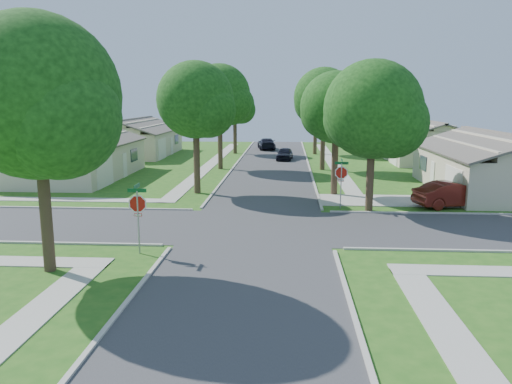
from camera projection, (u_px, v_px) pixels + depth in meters
The scene contains 22 objects.
ground at pixel (257, 227), 25.47m from camera, with size 100.00×100.00×0.00m, color #235617.
road_ns at pixel (257, 227), 25.47m from camera, with size 7.00×100.00×0.02m, color #333335.
sidewalk_ne at pixel (333, 163), 50.58m from camera, with size 1.20×40.00×0.04m, color #9E9B91.
sidewalk_nw at pixel (214, 162), 51.35m from camera, with size 1.20×40.00×0.04m, color #9E9B91.
driveway at pixel (387, 200), 31.94m from camera, with size 8.80×3.60×0.05m, color #9E9B91.
stop_sign_sw at pixel (138, 207), 20.78m from camera, with size 1.05×0.80×2.98m.
stop_sign_ne at pixel (341, 175), 29.41m from camera, with size 1.05×0.80×2.98m.
tree_e_near at pixel (337, 111), 32.96m from camera, with size 4.97×4.80×8.28m.
tree_e_mid at pixel (324, 101), 44.61m from camera, with size 5.59×5.40×9.21m.
tree_e_far at pixel (316, 102), 57.41m from camera, with size 5.17×5.00×8.72m.
tree_w_near at pixel (196, 104), 33.46m from camera, with size 5.38×5.20×8.97m.
tree_w_mid at pixel (220, 98), 45.16m from camera, with size 5.80×5.60×9.56m.
tree_w_far at pixel (235, 106), 58.08m from camera, with size 4.76×4.60×8.04m.
tree_sw_corner at pixel (39, 104), 17.92m from camera, with size 6.21×6.00×9.55m.
tree_ne_corner at pixel (374, 114), 28.16m from camera, with size 5.80×5.60×8.66m.
house_ne_near at pixel (494, 170), 34.97m from camera, with size 8.42×13.60×4.23m.
house_ne_far at pixel (425, 146), 52.62m from camera, with size 8.42×13.60×4.23m.
house_nw_near at pixel (74, 159), 40.90m from camera, with size 8.42×13.60×4.23m.
house_nw_far at pixel (136, 142), 57.57m from camera, with size 8.42×13.60×4.23m.
car_driveway at pixel (453, 194), 30.00m from camera, with size 1.64×4.69×1.55m, color maroon.
car_curb_east at pixel (285, 154), 52.86m from camera, with size 1.54×3.84×1.31m, color black.
car_curb_west at pixel (266, 144), 63.60m from camera, with size 2.02×4.98×1.44m, color black.
Camera 1 is at (1.52, -24.65, 6.50)m, focal length 35.00 mm.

